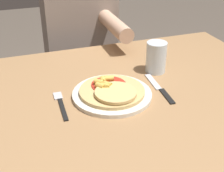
{
  "coord_description": "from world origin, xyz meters",
  "views": [
    {
      "loc": [
        -0.34,
        -0.85,
        1.29
      ],
      "look_at": [
        -0.03,
        0.02,
        0.77
      ],
      "focal_mm": 50.0,
      "sensor_mm": 36.0,
      "label": 1
    }
  ],
  "objects_px": {
    "dining_table": "(123,119)",
    "fork": "(61,104)",
    "pizza": "(112,90)",
    "plate": "(112,94)",
    "person_diner": "(81,40)",
    "drinking_glass": "(156,57)",
    "knife": "(160,89)"
  },
  "relations": [
    {
      "from": "plate",
      "to": "person_diner",
      "type": "bearing_deg",
      "value": 84.97
    },
    {
      "from": "pizza",
      "to": "fork",
      "type": "height_order",
      "value": "pizza"
    },
    {
      "from": "dining_table",
      "to": "drinking_glass",
      "type": "xyz_separation_m",
      "value": [
        0.19,
        0.14,
        0.15
      ]
    },
    {
      "from": "dining_table",
      "to": "person_diner",
      "type": "relative_size",
      "value": 1.12
    },
    {
      "from": "knife",
      "to": "pizza",
      "type": "bearing_deg",
      "value": 177.52
    },
    {
      "from": "dining_table",
      "to": "knife",
      "type": "bearing_deg",
      "value": 2.22
    },
    {
      "from": "fork",
      "to": "person_diner",
      "type": "bearing_deg",
      "value": 70.97
    },
    {
      "from": "plate",
      "to": "fork",
      "type": "height_order",
      "value": "plate"
    },
    {
      "from": "plate",
      "to": "drinking_glass",
      "type": "relative_size",
      "value": 2.25
    },
    {
      "from": "pizza",
      "to": "drinking_glass",
      "type": "distance_m",
      "value": 0.26
    },
    {
      "from": "pizza",
      "to": "fork",
      "type": "relative_size",
      "value": 1.28
    },
    {
      "from": "fork",
      "to": "drinking_glass",
      "type": "distance_m",
      "value": 0.42
    },
    {
      "from": "dining_table",
      "to": "fork",
      "type": "xyz_separation_m",
      "value": [
        -0.21,
        0.02,
        0.1
      ]
    },
    {
      "from": "pizza",
      "to": "drinking_glass",
      "type": "relative_size",
      "value": 1.85
    },
    {
      "from": "plate",
      "to": "knife",
      "type": "xyz_separation_m",
      "value": [
        0.18,
        -0.01,
        -0.0
      ]
    },
    {
      "from": "pizza",
      "to": "dining_table",
      "type": "bearing_deg",
      "value": -20.2
    },
    {
      "from": "fork",
      "to": "drinking_glass",
      "type": "height_order",
      "value": "drinking_glass"
    },
    {
      "from": "drinking_glass",
      "to": "person_diner",
      "type": "bearing_deg",
      "value": 105.91
    },
    {
      "from": "dining_table",
      "to": "fork",
      "type": "distance_m",
      "value": 0.23
    },
    {
      "from": "fork",
      "to": "pizza",
      "type": "bearing_deg",
      "value": -3.22
    },
    {
      "from": "fork",
      "to": "person_diner",
      "type": "relative_size",
      "value": 0.15
    },
    {
      "from": "plate",
      "to": "person_diner",
      "type": "height_order",
      "value": "person_diner"
    },
    {
      "from": "fork",
      "to": "person_diner",
      "type": "xyz_separation_m",
      "value": [
        0.24,
        0.69,
        -0.06
      ]
    },
    {
      "from": "dining_table",
      "to": "pizza",
      "type": "height_order",
      "value": "pizza"
    },
    {
      "from": "knife",
      "to": "person_diner",
      "type": "distance_m",
      "value": 0.72
    },
    {
      "from": "dining_table",
      "to": "pizza",
      "type": "xyz_separation_m",
      "value": [
        -0.04,
        0.01,
        0.12
      ]
    },
    {
      "from": "plate",
      "to": "pizza",
      "type": "xyz_separation_m",
      "value": [
        -0.0,
        -0.0,
        0.02
      ]
    },
    {
      "from": "dining_table",
      "to": "person_diner",
      "type": "height_order",
      "value": "person_diner"
    },
    {
      "from": "drinking_glass",
      "to": "knife",
      "type": "bearing_deg",
      "value": -109.59
    },
    {
      "from": "plate",
      "to": "knife",
      "type": "height_order",
      "value": "plate"
    },
    {
      "from": "dining_table",
      "to": "drinking_glass",
      "type": "relative_size",
      "value": 10.6
    },
    {
      "from": "pizza",
      "to": "knife",
      "type": "distance_m",
      "value": 0.18
    }
  ]
}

